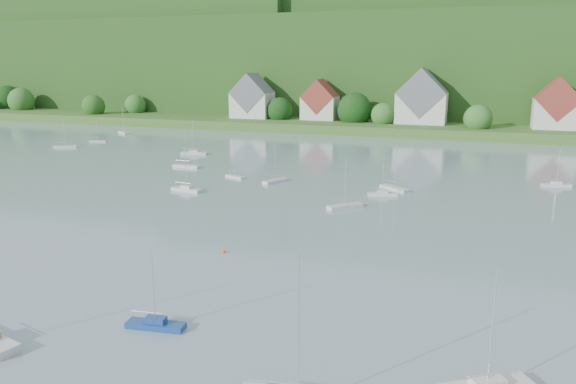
% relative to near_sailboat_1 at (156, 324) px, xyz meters
% --- Properties ---
extents(far_shore_strip, '(600.00, 60.00, 3.00)m').
position_rel_near_sailboat_1_xyz_m(far_shore_strip, '(0.21, 161.79, 1.09)').
color(far_shore_strip, '#345921').
rests_on(far_shore_strip, ground).
extents(forested_ridge, '(620.00, 181.22, 69.89)m').
position_rel_near_sailboat_1_xyz_m(forested_ridge, '(0.61, 230.36, 22.48)').
color(forested_ridge, '#1B3B13').
rests_on(forested_ridge, ground).
extents(village_building_0, '(14.00, 10.40, 16.00)m').
position_rel_near_sailboat_1_xyz_m(village_building_0, '(-54.79, 148.79, 9.11)').
color(village_building_0, beige).
rests_on(village_building_0, far_shore_strip).
extents(village_building_1, '(12.00, 9.36, 14.00)m').
position_rel_near_sailboat_1_xyz_m(village_building_1, '(-29.79, 150.79, 8.35)').
color(village_building_1, beige).
rests_on(village_building_1, far_shore_strip).
extents(village_building_2, '(16.00, 11.44, 18.00)m').
position_rel_near_sailboat_1_xyz_m(village_building_2, '(5.21, 149.79, 9.87)').
color(village_building_2, beige).
rests_on(village_building_2, far_shore_strip).
extents(village_building_3, '(13.00, 10.40, 15.50)m').
position_rel_near_sailboat_1_xyz_m(village_building_3, '(45.21, 147.79, 9.02)').
color(village_building_3, beige).
rests_on(village_building_3, far_shore_strip).
extents(near_sailboat_1, '(5.33, 2.15, 6.99)m').
position_rel_near_sailboat_1_xyz_m(near_sailboat_1, '(0.00, 0.00, 0.00)').
color(near_sailboat_1, navy).
rests_on(near_sailboat_1, ground).
extents(mooring_buoy_3, '(0.49, 0.49, 0.49)m').
position_rel_near_sailboat_1_xyz_m(mooring_buoy_3, '(-3.15, 19.72, -0.41)').
color(mooring_buoy_3, '#E65521').
rests_on(mooring_buoy_3, ground).
extents(far_sailboat_cluster, '(198.79, 78.37, 8.71)m').
position_rel_near_sailboat_1_xyz_m(far_sailboat_cluster, '(5.99, 75.49, -0.03)').
color(far_sailboat_cluster, silver).
rests_on(far_sailboat_cluster, ground).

